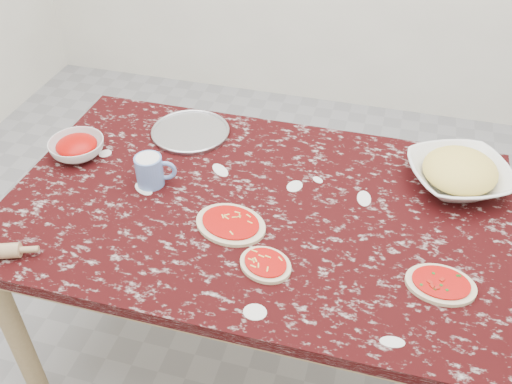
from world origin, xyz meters
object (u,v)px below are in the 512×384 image
at_px(worktable, 256,223).
at_px(pizza_tray, 190,132).
at_px(sauce_bowl, 77,148).
at_px(flour_mug, 151,170).
at_px(cheese_bowl, 458,176).

relative_size(worktable, pizza_tray, 5.60).
xyz_separation_m(sauce_bowl, flour_mug, (0.32, -0.08, 0.02)).
bearing_deg(worktable, cheese_bowl, 23.60).
bearing_deg(cheese_bowl, worktable, -156.40).
relative_size(worktable, cheese_bowl, 4.97).
relative_size(pizza_tray, flour_mug, 2.14).
distance_m(worktable, cheese_bowl, 0.69).
xyz_separation_m(cheese_bowl, flour_mug, (-0.98, -0.26, 0.02)).
distance_m(sauce_bowl, cheese_bowl, 1.31).
height_order(cheese_bowl, flour_mug, flour_mug).
bearing_deg(pizza_tray, flour_mug, -93.00).
distance_m(pizza_tray, sauce_bowl, 0.41).
height_order(sauce_bowl, cheese_bowl, cheese_bowl).
bearing_deg(pizza_tray, cheese_bowl, -3.45).
distance_m(pizza_tray, cheese_bowl, 0.97).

